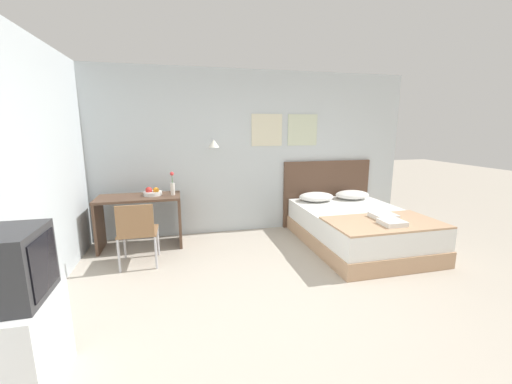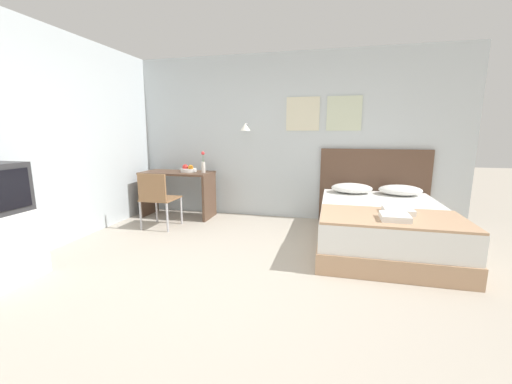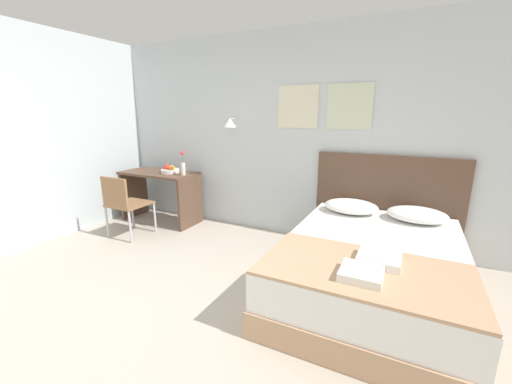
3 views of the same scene
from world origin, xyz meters
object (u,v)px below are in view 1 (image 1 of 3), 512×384
object	(u,v)px
folded_towel_mid_bed	(392,223)
television	(1,267)
pillow_right	(352,195)
folded_towel_near_foot	(383,216)
fruit_bowl	(153,192)
flower_vase	(173,186)
throw_blanket	(384,222)
tv_stand	(15,349)
pillow_left	(316,197)
desk	(140,212)
desk_chair	(137,229)
bed	(358,228)
headboard	(327,193)

from	to	relation	value
folded_towel_mid_bed	television	world-z (taller)	television
pillow_right	folded_towel_near_foot	xyz separation A→B (m)	(-0.25, -1.22, -0.02)
fruit_bowl	flower_vase	size ratio (longest dim) A/B	0.76
throw_blanket	tv_stand	xyz separation A→B (m)	(-3.65, -1.29, -0.20)
pillow_left	folded_towel_mid_bed	world-z (taller)	pillow_left
fruit_bowl	television	distance (m)	2.72
folded_towel_mid_bed	flower_vase	world-z (taller)	flower_vase
folded_towel_near_foot	desk	distance (m)	3.44
desk	pillow_right	bearing A→B (deg)	0.90
desk_chair	fruit_bowl	world-z (taller)	fruit_bowl
bed	flower_vase	size ratio (longest dim) A/B	6.00
desk	television	world-z (taller)	television
throw_blanket	desk	world-z (taller)	desk
desk	desk_chair	world-z (taller)	desk_chair
pillow_right	desk_chair	bearing A→B (deg)	-167.20
desk_chair	television	xyz separation A→B (m)	(-0.54, -1.88, 0.41)
bed	desk	world-z (taller)	desk
pillow_left	desk	world-z (taller)	desk
pillow_left	folded_towel_mid_bed	size ratio (longest dim) A/B	2.16
fruit_bowl	flower_vase	xyz separation A→B (m)	(0.29, -0.05, 0.09)
desk_chair	tv_stand	xyz separation A→B (m)	(-0.54, -1.88, -0.16)
pillow_left	folded_towel_near_foot	size ratio (longest dim) A/B	1.96
pillow_right	folded_towel_mid_bed	world-z (taller)	pillow_right
throw_blanket	pillow_right	bearing A→B (deg)	76.19
bed	throw_blanket	distance (m)	0.66
throw_blanket	tv_stand	size ratio (longest dim) A/B	2.15
folded_towel_mid_bed	desk_chair	xyz separation A→B (m)	(-3.11, 0.73, -0.08)
television	desk_chair	bearing A→B (deg)	73.98
pillow_right	tv_stand	size ratio (longest dim) A/B	0.87
desk	fruit_bowl	xyz separation A→B (m)	(0.19, 0.02, 0.28)
bed	folded_towel_near_foot	size ratio (longest dim) A/B	6.85
pillow_left	television	size ratio (longest dim) A/B	1.25
headboard	flower_vase	distance (m)	2.71
folded_towel_near_foot	desk	bearing A→B (deg)	160.15
folded_towel_near_foot	pillow_left	bearing A→B (deg)	109.08
headboard	fruit_bowl	xyz separation A→B (m)	(-2.96, -0.33, 0.23)
throw_blanket	desk	bearing A→B (deg)	157.37
folded_towel_mid_bed	television	size ratio (longest dim) A/B	0.58
flower_vase	tv_stand	xyz separation A→B (m)	(-0.98, -2.58, -0.56)
headboard	flower_vase	size ratio (longest dim) A/B	4.71
folded_towel_mid_bed	television	distance (m)	3.84
pillow_left	fruit_bowl	xyz separation A→B (m)	(-2.62, -0.03, 0.21)
pillow_right	folded_towel_near_foot	world-z (taller)	pillow_right
pillow_left	folded_towel_near_foot	bearing A→B (deg)	-70.92
headboard	television	world-z (taller)	headboard
folded_towel_near_foot	folded_towel_mid_bed	xyz separation A→B (m)	(-0.08, -0.29, 0.00)
pillow_right	desk_chair	size ratio (longest dim) A/B	0.71
pillow_left	tv_stand	world-z (taller)	tv_stand
pillow_right	folded_towel_near_foot	size ratio (longest dim) A/B	1.96
desk_chair	pillow_left	bearing A→B (deg)	15.76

